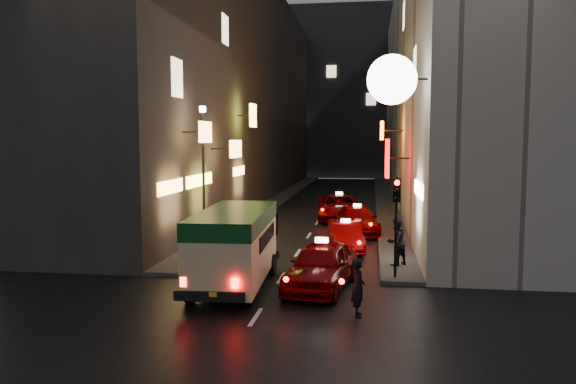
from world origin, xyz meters
The scene contains 15 objects.
ground centered at (0.00, 0.00, 0.00)m, with size 120.00×120.00×0.00m, color black.
building_left centered at (-8.00, 34.00, 9.00)m, with size 7.38×52.00×18.00m.
building_right centered at (8.00, 33.99, 9.00)m, with size 8.07×52.00×18.00m.
building_far centered at (0.00, 66.00, 11.00)m, with size 30.00×10.00×22.00m, color #303034.
sidewalk_left centered at (-4.25, 34.00, 0.07)m, with size 1.50×52.00×0.15m, color #43413E.
sidewalk_right centered at (4.25, 34.00, 0.07)m, with size 1.50×52.00×0.15m, color #43413E.
minibus centered at (-1.33, 7.03, 1.64)m, with size 2.43×6.13×2.59m.
taxi_near centered at (1.55, 7.27, 0.90)m, with size 3.22×5.95×1.97m.
taxi_second centered at (2.04, 13.82, 0.73)m, with size 2.59×4.85×1.64m.
taxi_third centered at (2.44, 18.62, 0.81)m, with size 2.86×5.36×1.79m.
taxi_far centered at (1.21, 23.42, 0.91)m, with size 2.85×5.91×1.99m.
pedestrian_crossing centered at (2.82, 4.52, 0.92)m, with size 0.61×0.39×1.85m, color black.
pedestrian_sidewalk centered at (4.11, 10.51, 1.18)m, with size 0.77×0.48×2.05m, color black.
traffic_light centered at (4.00, 8.47, 2.69)m, with size 0.26×0.43×3.50m.
lamp_post centered at (-4.20, 13.00, 3.72)m, with size 0.28×0.28×6.22m.
Camera 1 is at (3.12, -10.90, 4.92)m, focal length 35.00 mm.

